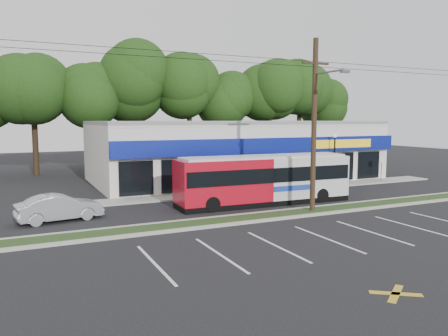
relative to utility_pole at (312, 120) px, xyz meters
The scene contains 15 objects.
ground 6.18m from the utility_pole, 161.89° to the right, with size 120.00×120.00×0.00m, color black.
grass_strip 6.06m from the utility_pole, behind, with size 40.00×1.60×0.12m, color #233817.
curb_south 6.10m from the utility_pole, 164.67° to the right, with size 40.00×0.25×0.14m, color #9E9E93.
curb_north 6.12m from the utility_pole, 161.93° to the left, with size 40.00×0.25×0.14m, color #9E9E93.
sidewalk 9.93m from the utility_pole, 74.97° to the left, with size 32.00×2.20×0.10m, color #9E9E93.
strip_mall 15.47m from the utility_pole, 79.90° to the left, with size 25.00×12.55×5.30m.
utility_pole is the anchor object (origin of this frame).
lamp_post 11.67m from the utility_pole, 43.95° to the left, with size 0.30×0.30×4.25m.
sign_post 15.71m from the utility_pole, 30.15° to the left, with size 0.45×0.10×2.23m.
tree_line 25.28m from the utility_pole, 87.33° to the left, with size 46.76×6.76×11.83m.
metrobus 5.28m from the utility_pole, 105.83° to the left, with size 11.72×2.86×3.13m.
car_dark 9.23m from the utility_pole, 61.86° to the left, with size 1.83×4.56×1.55m, color black.
car_silver 14.80m from the utility_pole, 163.11° to the left, with size 1.54×4.41×1.45m, color #97999E.
pedestrian_a 7.32m from the utility_pole, 92.49° to the left, with size 0.59×0.39×1.63m, color white.
pedestrian_b 9.51m from the utility_pole, 65.48° to the left, with size 0.79×0.61×1.62m, color beige.
Camera 1 is at (-12.47, -19.56, 5.42)m, focal length 35.00 mm.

